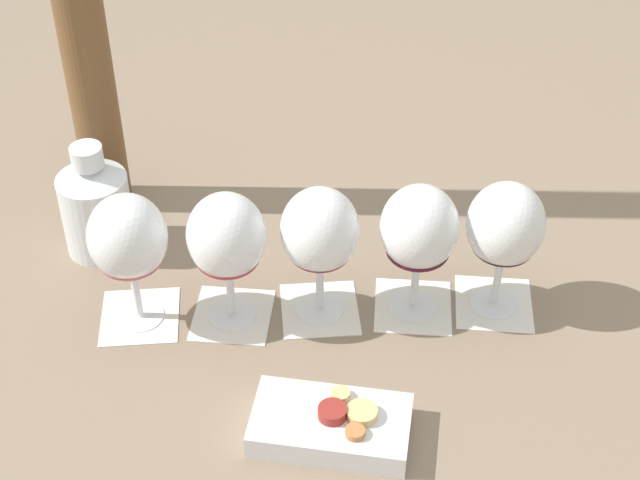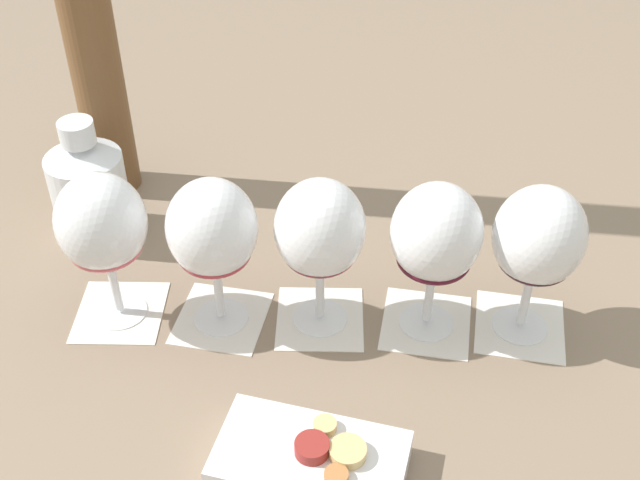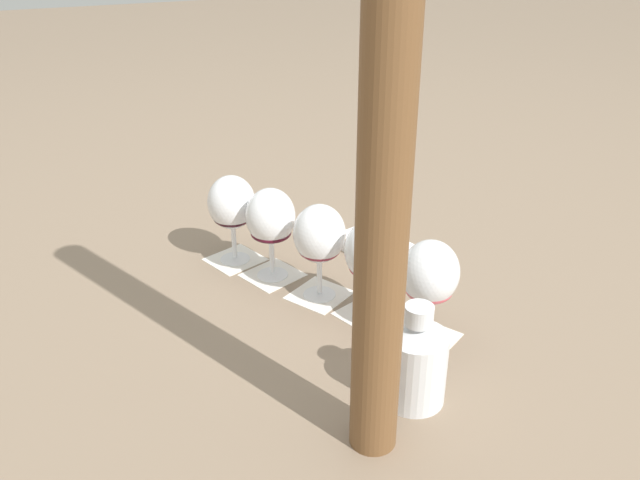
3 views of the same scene
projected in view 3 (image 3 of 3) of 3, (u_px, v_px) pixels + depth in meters
The scene contains 14 objects.
ground_plane at pixel (319, 295), 1.26m from camera, with size 8.00×8.00×0.00m, color #7F6B56.
tasting_card_0 at pixel (425, 338), 1.14m from camera, with size 0.13×0.14×0.00m.
tasting_card_1 at pixel (369, 314), 1.20m from camera, with size 0.13×0.13×0.00m.
tasting_card_2 at pixel (321, 295), 1.26m from camera, with size 0.13×0.14×0.00m.
tasting_card_3 at pixel (273, 275), 1.32m from camera, with size 0.13×0.13×0.00m.
tasting_card_4 at pixel (235, 259), 1.38m from camera, with size 0.13×0.13×0.00m.
wine_glass_0 at pixel (430, 276), 1.08m from camera, with size 0.09×0.09×0.18m.
wine_glass_1 at pixel (372, 254), 1.15m from camera, with size 0.09×0.09×0.18m.
wine_glass_2 at pixel (321, 238), 1.20m from camera, with size 0.09×0.09×0.18m.
wine_glass_3 at pixel (271, 220), 1.27m from camera, with size 0.09×0.09×0.18m.
wine_glass_4 at pixel (232, 206), 1.33m from camera, with size 0.09×0.09×0.18m.
ceramic_vase at pixel (415, 360), 0.97m from camera, with size 0.09×0.09×0.16m.
snack_dish at pixel (379, 248), 1.39m from camera, with size 0.19×0.14×0.04m.
umbrella_pole at pixel (385, 171), 0.75m from camera, with size 0.06×0.06×0.79m.
Camera 3 is at (-1.00, 0.40, 0.66)m, focal length 38.00 mm.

